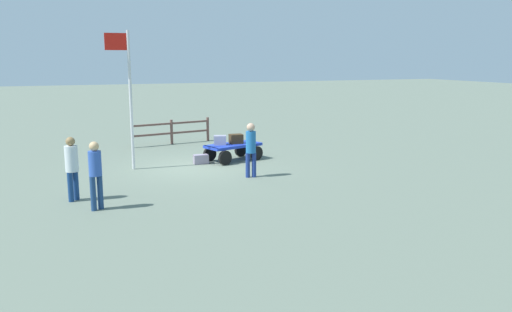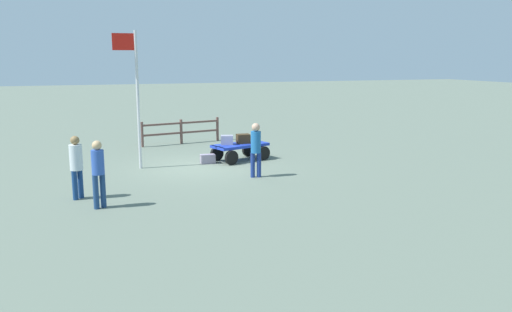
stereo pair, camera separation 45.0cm
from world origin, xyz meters
name	(u,v)px [view 2 (the right image)]	position (x,y,z in m)	size (l,w,h in m)	color
ground_plane	(202,167)	(0.00, 0.00, 0.00)	(120.00, 120.00, 0.00)	slate
luggage_cart	(240,149)	(-1.60, -0.68, 0.45)	(2.25, 1.63, 0.62)	#1B35B2
suitcase_navy	(227,140)	(-1.12, -0.70, 0.79)	(0.52, 0.45, 0.34)	gray
suitcase_maroon	(243,139)	(-1.77, -0.77, 0.79)	(0.49, 0.39, 0.34)	#3A2A17
suitcase_olive	(208,159)	(-0.35, -0.56, 0.16)	(0.51, 0.29, 0.33)	gray
worker_lead	(256,146)	(-1.26, 2.09, 1.01)	(0.37, 0.37, 1.73)	navy
worker_trailing	(98,169)	(3.60, 4.04, 1.00)	(0.42, 0.42, 1.73)	navy
worker_supervisor	(76,163)	(4.11, 2.94, 1.00)	(0.48, 0.48, 1.72)	navy
flagpole	(135,89)	(2.11, -0.50, 2.70)	(0.80, 0.10, 4.63)	silver
wooden_fence	(181,130)	(-0.32, -5.20, 0.62)	(3.62, 0.80, 1.08)	brown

